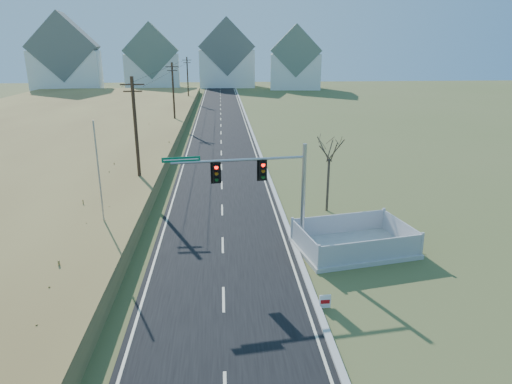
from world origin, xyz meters
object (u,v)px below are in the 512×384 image
at_px(traffic_signal_mast, 271,187).
at_px(fence_enclosure, 353,245).
at_px(bare_tree, 330,148).
at_px(open_sign, 325,301).
at_px(flagpole, 101,195).

height_order(traffic_signal_mast, fence_enclosure, traffic_signal_mast).
distance_m(fence_enclosure, bare_tree, 7.84).
relative_size(fence_enclosure, open_sign, 10.95).
xyz_separation_m(fence_enclosure, open_sign, (-2.97, -5.90, 0.06)).
distance_m(traffic_signal_mast, open_sign, 7.09).
height_order(traffic_signal_mast, bare_tree, traffic_signal_mast).
bearing_deg(fence_enclosure, traffic_signal_mast, 169.42).
distance_m(fence_enclosure, flagpole, 14.90).
bearing_deg(flagpole, bare_tree, 16.00).
bearing_deg(bare_tree, open_sign, -103.13).
relative_size(traffic_signal_mast, fence_enclosure, 1.10).
bearing_deg(fence_enclosure, flagpole, 159.38).
bearing_deg(fence_enclosure, open_sign, -127.76).
bearing_deg(open_sign, flagpole, 141.66).
xyz_separation_m(traffic_signal_mast, fence_enclosure, (4.77, 0.04, -3.62)).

